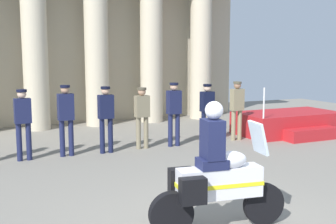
% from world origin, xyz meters
% --- Properties ---
extents(colonnade_backdrop, '(14.23, 1.68, 6.32)m').
position_xyz_m(colonnade_backdrop, '(-0.19, 10.27, 3.27)').
color(colonnade_backdrop, '#B6AB91').
rests_on(colonnade_backdrop, ground_plane).
extents(reviewing_stand, '(3.26, 2.25, 1.60)m').
position_xyz_m(reviewing_stand, '(6.00, 5.61, 0.34)').
color(reviewing_stand, '#B21E23').
rests_on(reviewing_stand, ground_plane).
extents(officer_in_row_1, '(0.39, 0.24, 1.72)m').
position_xyz_m(officer_in_row_1, '(-2.10, 5.51, 1.02)').
color(officer_in_row_1, '#191E42').
rests_on(officer_in_row_1, ground_plane).
extents(officer_in_row_2, '(0.39, 0.24, 1.79)m').
position_xyz_m(officer_in_row_2, '(-1.08, 5.53, 1.06)').
color(officer_in_row_2, '#191E42').
rests_on(officer_in_row_2, ground_plane).
extents(officer_in_row_3, '(0.39, 0.24, 1.73)m').
position_xyz_m(officer_in_row_3, '(-0.08, 5.46, 1.02)').
color(officer_in_row_3, '#141938').
rests_on(officer_in_row_3, ground_plane).
extents(officer_in_row_4, '(0.39, 0.24, 1.66)m').
position_xyz_m(officer_in_row_4, '(0.95, 5.56, 0.98)').
color(officer_in_row_4, '#7A7056').
rests_on(officer_in_row_4, ground_plane).
extents(officer_in_row_5, '(0.39, 0.24, 1.77)m').
position_xyz_m(officer_in_row_5, '(1.87, 5.48, 1.05)').
color(officer_in_row_5, '#191E42').
rests_on(officer_in_row_5, ground_plane).
extents(officer_in_row_6, '(0.39, 0.24, 1.70)m').
position_xyz_m(officer_in_row_6, '(2.95, 5.54, 1.01)').
color(officer_in_row_6, black).
rests_on(officer_in_row_6, ground_plane).
extents(officer_in_row_7, '(0.39, 0.24, 1.75)m').
position_xyz_m(officer_in_row_7, '(3.92, 5.47, 1.03)').
color(officer_in_row_7, '#847A5B').
rests_on(officer_in_row_7, ground_plane).
extents(motorcycle_with_rider, '(2.09, 0.74, 1.90)m').
position_xyz_m(motorcycle_with_rider, '(-0.01, 0.07, 0.79)').
color(motorcycle_with_rider, black).
rests_on(motorcycle_with_rider, ground_plane).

